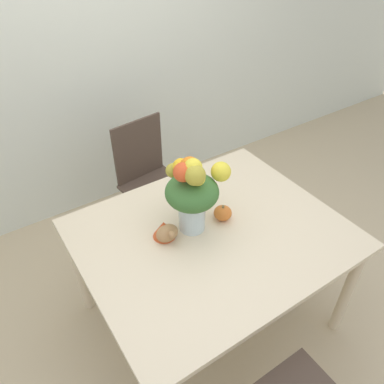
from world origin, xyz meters
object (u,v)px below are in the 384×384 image
at_px(dining_chair_near_window, 151,181).
at_px(flower_vase, 192,191).
at_px(pumpkin, 223,213).
at_px(turkey_figurine, 165,231).

bearing_deg(dining_chair_near_window, flower_vase, -108.91).
height_order(flower_vase, pumpkin, flower_vase).
bearing_deg(pumpkin, turkey_figurine, 172.53).
relative_size(flower_vase, turkey_figurine, 2.77).
bearing_deg(pumpkin, flower_vase, 165.85).
bearing_deg(turkey_figurine, pumpkin, -7.47).
xyz_separation_m(pumpkin, turkey_figurine, (-0.33, 0.04, 0.01)).
relative_size(flower_vase, pumpkin, 4.49).
height_order(flower_vase, turkey_figurine, flower_vase).
bearing_deg(flower_vase, dining_chair_near_window, 78.57).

